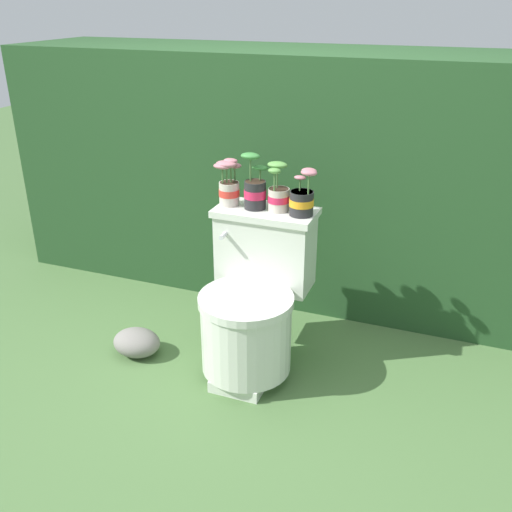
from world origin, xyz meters
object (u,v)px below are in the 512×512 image
at_px(potted_plant_midleft, 255,190).
at_px(potted_plant_midright, 302,199).
at_px(toilet, 253,304).
at_px(potted_plant_left, 229,185).
at_px(garden_stone, 137,342).
at_px(potted_plant_middle, 278,194).

distance_m(potted_plant_midleft, potted_plant_midright, 0.22).
bearing_deg(toilet, potted_plant_midleft, 107.90).
xyz_separation_m(potted_plant_left, potted_plant_midleft, (0.13, -0.00, -0.01)).
relative_size(potted_plant_left, potted_plant_midleft, 0.85).
relative_size(potted_plant_midright, garden_stone, 0.90).
bearing_deg(toilet, potted_plant_left, 138.00).
distance_m(toilet, potted_plant_midleft, 0.51).
bearing_deg(potted_plant_left, potted_plant_midright, -1.79).
bearing_deg(potted_plant_midright, potted_plant_middle, 170.39).
bearing_deg(garden_stone, potted_plant_midright, 19.49).
height_order(potted_plant_midleft, potted_plant_midright, potted_plant_midleft).
height_order(potted_plant_midleft, garden_stone, potted_plant_midleft).
height_order(toilet, garden_stone, toilet).
bearing_deg(potted_plant_midright, potted_plant_left, 178.21).
bearing_deg(potted_plant_left, potted_plant_middle, 2.10).
xyz_separation_m(potted_plant_midleft, garden_stone, (-0.51, -0.27, -0.75)).
bearing_deg(garden_stone, potted_plant_middle, 24.26).
bearing_deg(garden_stone, toilet, 11.04).
relative_size(potted_plant_left, potted_plant_middle, 0.98).
bearing_deg(potted_plant_middle, potted_plant_midleft, -174.88).
height_order(potted_plant_midleft, potted_plant_middle, potted_plant_midleft).
xyz_separation_m(potted_plant_midleft, potted_plant_middle, (0.11, 0.01, -0.01)).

